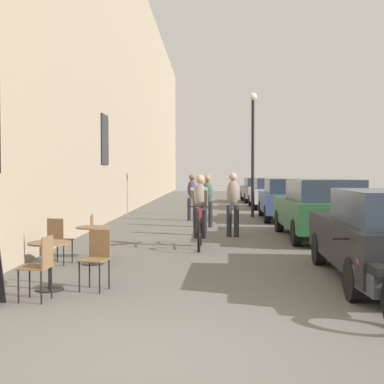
% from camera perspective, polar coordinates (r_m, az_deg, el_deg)
% --- Properties ---
extents(ground_plane, '(88.00, 88.00, 0.00)m').
position_cam_1_polar(ground_plane, '(5.12, -2.59, -17.80)').
color(ground_plane, '#5B5954').
extents(building_facade_left, '(0.54, 68.00, 11.73)m').
position_cam_1_polar(building_facade_left, '(19.62, -9.61, 14.25)').
color(building_facade_left, tan).
rests_on(building_facade_left, ground_plane).
extents(cafe_table_near, '(0.64, 0.64, 0.72)m').
position_cam_1_polar(cafe_table_near, '(7.85, -15.77, -6.91)').
color(cafe_table_near, black).
rests_on(cafe_table_near, ground_plane).
extents(cafe_chair_near_toward_street, '(0.46, 0.46, 0.89)m').
position_cam_1_polar(cafe_chair_near_toward_street, '(7.74, -10.72, -7.02)').
color(cafe_chair_near_toward_street, black).
rests_on(cafe_chair_near_toward_street, ground_plane).
extents(cafe_chair_near_toward_wall, '(0.42, 0.42, 0.89)m').
position_cam_1_polar(cafe_chair_near_toward_wall, '(7.23, -16.76, -7.73)').
color(cafe_chair_near_toward_wall, black).
rests_on(cafe_chair_near_toward_wall, ground_plane).
extents(cafe_table_mid, '(0.64, 0.64, 0.72)m').
position_cam_1_polar(cafe_table_mid, '(9.87, -11.13, -5.02)').
color(cafe_table_mid, black).
rests_on(cafe_table_mid, ground_plane).
extents(cafe_chair_mid_toward_street, '(0.42, 0.42, 0.89)m').
position_cam_1_polar(cafe_chair_mid_toward_street, '(10.56, -10.67, -4.57)').
color(cafe_chair_mid_toward_street, black).
rests_on(cafe_chair_mid_toward_street, ground_plane).
extents(cafe_chair_mid_toward_wall, '(0.46, 0.46, 0.89)m').
position_cam_1_polar(cafe_chair_mid_toward_wall, '(9.97, -14.87, -5.00)').
color(cafe_chair_mid_toward_wall, black).
rests_on(cafe_chair_mid_toward_wall, ground_plane).
extents(cyclist_on_bicycle, '(0.52, 1.76, 1.74)m').
position_cam_1_polar(cyclist_on_bicycle, '(11.83, 0.92, -2.38)').
color(cyclist_on_bicycle, black).
rests_on(cyclist_on_bicycle, ground_plane).
extents(pedestrian_near, '(0.36, 0.26, 1.76)m').
position_cam_1_polar(pedestrian_near, '(13.81, 4.63, -0.98)').
color(pedestrian_near, '#26262D').
rests_on(pedestrian_near, ground_plane).
extents(pedestrian_mid, '(0.34, 0.24, 1.68)m').
position_cam_1_polar(pedestrian_mid, '(16.19, 1.75, -0.67)').
color(pedestrian_mid, '#26262D').
rests_on(pedestrian_mid, ground_plane).
extents(pedestrian_far, '(0.35, 0.25, 1.70)m').
position_cam_1_polar(pedestrian_far, '(18.47, -0.00, -0.29)').
color(pedestrian_far, '#26262D').
rests_on(pedestrian_far, ground_plane).
extents(street_lamp, '(0.32, 0.32, 4.90)m').
position_cam_1_polar(street_lamp, '(20.10, 6.88, 6.03)').
color(street_lamp, black).
rests_on(street_lamp, ground_plane).
extents(parked_car_second, '(1.89, 4.46, 1.58)m').
position_cam_1_polar(parked_car_second, '(13.76, 14.22, -1.76)').
color(parked_car_second, '#23512D').
rests_on(parked_car_second, ground_plane).
extents(parked_car_third, '(1.94, 4.38, 1.54)m').
position_cam_1_polar(parked_car_third, '(19.07, 10.61, -0.73)').
color(parked_car_third, '#384C84').
rests_on(parked_car_third, ground_plane).
extents(parked_car_fourth, '(1.79, 4.20, 1.49)m').
position_cam_1_polar(parked_car_fourth, '(25.24, 8.69, -0.07)').
color(parked_car_fourth, '#B7B7BC').
rests_on(parked_car_fourth, ground_plane).
extents(parked_car_fifth, '(1.80, 4.13, 1.46)m').
position_cam_1_polar(parked_car_fifth, '(30.43, 7.37, 0.28)').
color(parked_car_fifth, '#595960').
rests_on(parked_car_fifth, ground_plane).
extents(parked_motorcycle, '(0.62, 2.15, 0.92)m').
position_cam_1_polar(parked_motorcycle, '(6.75, 19.67, -9.45)').
color(parked_motorcycle, black).
rests_on(parked_motorcycle, ground_plane).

